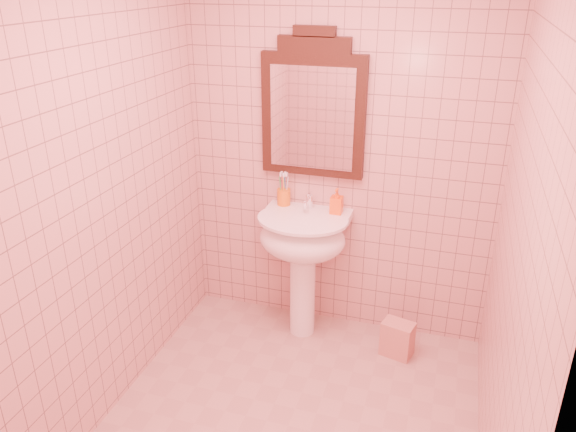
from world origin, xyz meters
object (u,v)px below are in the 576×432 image
(toothbrush_cup, at_px, (284,197))
(soap_dispenser, at_px, (337,201))
(pedestal_sink, at_px, (303,246))
(mirror, at_px, (313,109))
(towel, at_px, (397,339))

(toothbrush_cup, bearing_deg, soap_dispenser, -5.29)
(pedestal_sink, height_order, mirror, mirror)
(toothbrush_cup, bearing_deg, pedestal_sink, -42.30)
(toothbrush_cup, relative_size, soap_dispenser, 1.22)
(pedestal_sink, distance_m, soap_dispenser, 0.36)
(pedestal_sink, distance_m, towel, 0.85)
(soap_dispenser, bearing_deg, pedestal_sink, -144.16)
(mirror, bearing_deg, soap_dispenser, -21.21)
(mirror, height_order, towel, mirror)
(pedestal_sink, height_order, toothbrush_cup, toothbrush_cup)
(soap_dispenser, bearing_deg, mirror, 159.72)
(pedestal_sink, relative_size, towel, 3.62)
(soap_dispenser, distance_m, towel, 0.97)
(toothbrush_cup, xyz_separation_m, soap_dispenser, (0.36, -0.03, 0.03))
(mirror, height_order, soap_dispenser, mirror)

